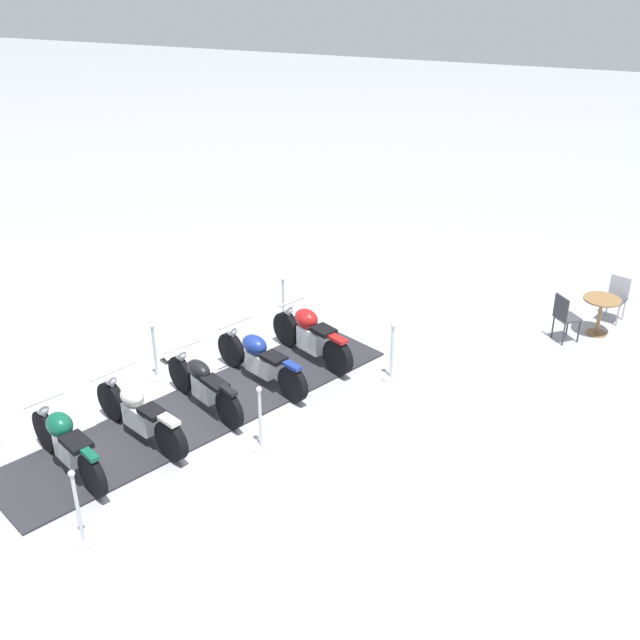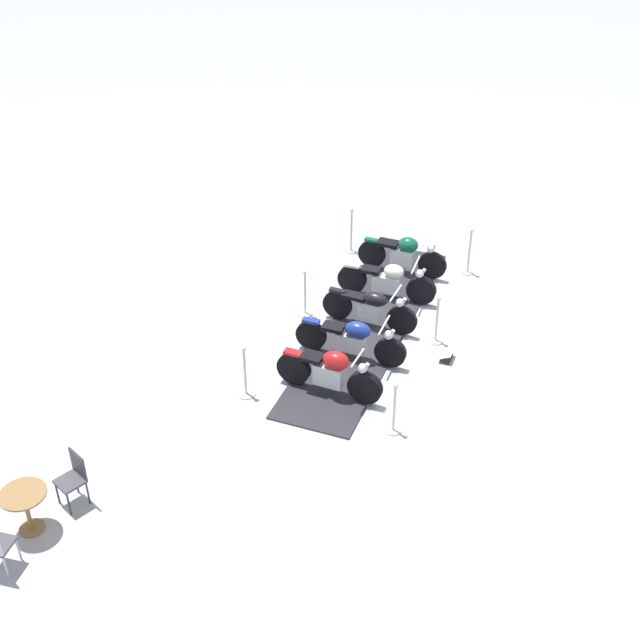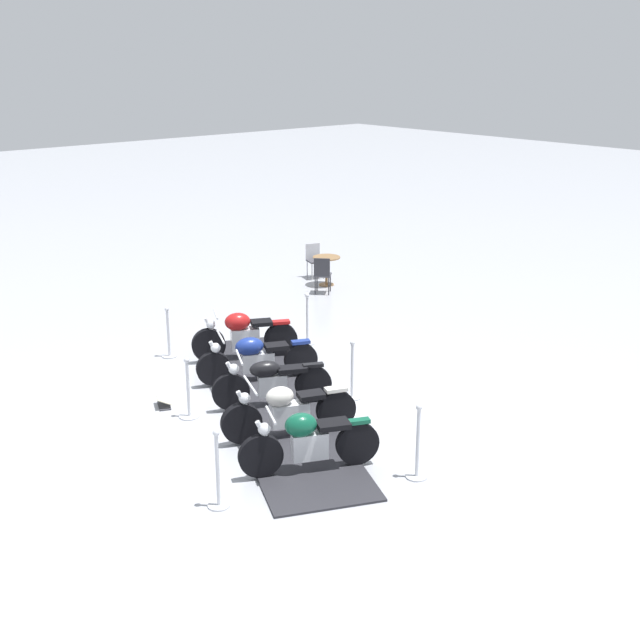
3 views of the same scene
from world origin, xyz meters
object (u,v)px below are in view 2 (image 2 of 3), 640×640
Objects in this scene: motorcycle_forest at (404,253)px; stanchion_right_front at (394,415)px; motorcycle_black at (371,307)px; stanchion_left_mid at (305,300)px; motorcycle_navy at (352,338)px; motorcycle_maroon at (330,372)px; stanchion_right_rear at (469,258)px; stanchion_left_front at (245,380)px; cafe_table at (25,502)px; stanchion_left_rear at (351,237)px; cafe_chair_near_table at (74,476)px; info_placard at (446,356)px; motorcycle_cream at (388,281)px; stanchion_right_mid at (436,328)px.

motorcycle_forest is 1.86× the size of stanchion_right_front.
stanchion_left_mid is at bearing -177.24° from motorcycle_black.
motorcycle_maroon is at bearing -90.91° from motorcycle_navy.
stanchion_right_rear is 6.58m from stanchion_left_front.
stanchion_left_front is 4.50m from cafe_table.
motorcycle_navy is 1.86× the size of stanchion_left_rear.
stanchion_left_mid is (3.89, 1.35, -0.03)m from stanchion_right_front.
cafe_table is at bearing 0.00° from cafe_chair_near_table.
motorcycle_maroon is at bearing 140.51° from stanchion_right_rear.
stanchion_right_rear is at bearing 71.21° from motorcycle_navy.
stanchion_left_mid is (1.70, 0.84, -0.16)m from motorcycle_navy.
stanchion_right_rear is at bearing -24.86° from stanchion_right_front.
info_placard is (-0.15, -1.86, -0.42)m from motorcycle_navy.
stanchion_right_rear is at bearing -174.11° from info_placard.
stanchion_left_front is at bearing -130.12° from motorcycle_navy.
stanchion_right_rear reaches higher than motorcycle_cream.
stanchion_left_mid reaches higher than info_placard.
stanchion_left_mid reaches higher than stanchion_right_mid.
cafe_chair_near_table is at bearing -118.73° from motorcycle_navy.
motorcycle_black is 1.89m from info_placard.
motorcycle_maroon is 1.77× the size of stanchion_left_front.
stanchion_right_front is at bearing -160.89° from stanchion_left_mid.
stanchion_right_rear reaches higher than stanchion_left_front.
stanchion_left_front reaches higher than stanchion_right_mid.
motorcycle_maroon is 3.58m from motorcycle_cream.
cafe_chair_near_table reaches higher than cafe_table.
stanchion_left_front is at bearing -104.69° from motorcycle_forest.
stanchion_left_mid is 3.28m from info_placard.
stanchion_right_front is at bearing -179.11° from stanchion_left_rear.
stanchion_right_rear reaches higher than motorcycle_navy.
stanchion_left_rear is 1.05× the size of stanchion_left_front.
motorcycle_navy reaches higher than info_placard.
stanchion_left_mid is at bearing 65.14° from stanchion_right_mid.
stanchion_left_front is at bearing 111.17° from stanchion_right_mid.
motorcycle_cream is at bearing -6.28° from stanchion_right_front.
stanchion_left_rear reaches higher than cafe_table.
motorcycle_black is at bearing 129.91° from stanchion_right_rear.
stanchion_left_rear is (5.47, -0.92, -0.13)m from motorcycle_maroon.
stanchion_left_rear is 10.24m from cafe_table.
motorcycle_cream reaches higher than info_placard.
stanchion_left_rear is 1.21× the size of cafe_chair_near_table.
motorcycle_cream is at bearing -89.56° from motorcycle_forest.
stanchion_right_rear is 4.12m from stanchion_left_mid.
motorcycle_forest is (2.17, -1.01, 0.03)m from motorcycle_black.
stanchion_right_rear is at bearing 179.54° from cafe_chair_near_table.
motorcycle_forest reaches higher than motorcycle_black.
stanchion_right_front is at bearing -61.92° from motorcycle_black.
stanchion_right_mid is at bearing 40.38° from motorcycle_navy.
motorcycle_cream is (1.09, -0.50, -0.03)m from motorcycle_black.
motorcycle_maroon is 2.54× the size of cafe_table.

